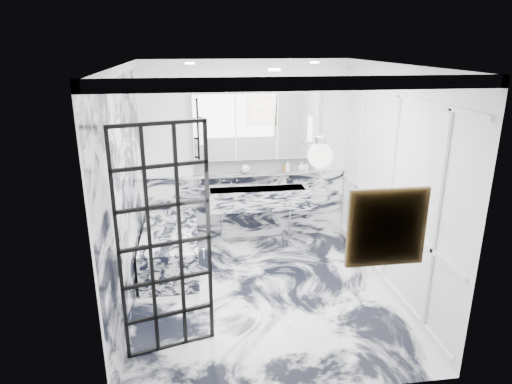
{
  "coord_description": "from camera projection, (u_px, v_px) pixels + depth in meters",
  "views": [
    {
      "loc": [
        -0.81,
        -5.05,
        3.04
      ],
      "look_at": [
        -0.02,
        0.5,
        1.18
      ],
      "focal_mm": 32.0,
      "sensor_mm": 36.0,
      "label": 1
    }
  ],
  "objects": [
    {
      "name": "wall_front",
      "position": [
        299.0,
        255.0,
        3.68
      ],
      "size": [
        3.6,
        0.0,
        3.6
      ],
      "primitive_type": "plane",
      "rotation": [
        -1.57,
        0.0,
        0.0
      ],
      "color": "white",
      "rests_on": "floor"
    },
    {
      "name": "soap_bottle_b",
      "position": [
        306.0,
        166.0,
        7.18
      ],
      "size": [
        0.09,
        0.09,
        0.15
      ],
      "primitive_type": "imported",
      "rotation": [
        0.0,
        0.0,
        -0.4
      ],
      "color": "#4C4C51",
      "rests_on": "ledge"
    },
    {
      "name": "sconce_left",
      "position": [
        202.0,
        132.0,
        6.69
      ],
      "size": [
        0.07,
        0.07,
        0.4
      ],
      "primitive_type": "cylinder",
      "color": "white",
      "rests_on": "mirror_cabinet"
    },
    {
      "name": "trough_sink",
      "position": [
        257.0,
        198.0,
        7.06
      ],
      "size": [
        1.6,
        0.45,
        0.3
      ],
      "primitive_type": "cube",
      "color": "silver",
      "rests_on": "wall_back"
    },
    {
      "name": "wall_right",
      "position": [
        393.0,
        182.0,
        5.58
      ],
      "size": [
        0.0,
        3.6,
        3.6
      ],
      "primitive_type": "plane",
      "rotation": [
        1.57,
        0.0,
        -1.57
      ],
      "color": "white",
      "rests_on": "floor"
    },
    {
      "name": "pendant_light",
      "position": [
        320.0,
        156.0,
        3.94
      ],
      "size": [
        0.22,
        0.22,
        0.22
      ],
      "primitive_type": "sphere",
      "color": "white",
      "rests_on": "ceiling"
    },
    {
      "name": "floor",
      "position": [
        263.0,
        292.0,
        5.81
      ],
      "size": [
        3.6,
        3.6,
        0.0
      ],
      "primitive_type": "plane",
      "color": "silver",
      "rests_on": "ground"
    },
    {
      "name": "ceiling",
      "position": [
        265.0,
        65.0,
        4.93
      ],
      "size": [
        3.6,
        3.6,
        0.0
      ],
      "primitive_type": "plane",
      "rotation": [
        3.14,
        0.0,
        0.0
      ],
      "color": "white",
      "rests_on": "wall_back"
    },
    {
      "name": "marble_clad_left",
      "position": [
        126.0,
        199.0,
        5.18
      ],
      "size": [
        0.02,
        3.56,
        2.68
      ],
      "primitive_type": "cube",
      "color": "silver",
      "rests_on": "floor"
    },
    {
      "name": "ledge",
      "position": [
        256.0,
        174.0,
        7.11
      ],
      "size": [
        1.9,
        0.14,
        0.04
      ],
      "primitive_type": "cube",
      "color": "silver",
      "rests_on": "wall_back"
    },
    {
      "name": "sconce_right",
      "position": [
        310.0,
        129.0,
        6.91
      ],
      "size": [
        0.07,
        0.07,
        0.4
      ],
      "primitive_type": "cylinder",
      "color": "white",
      "rests_on": "mirror_cabinet"
    },
    {
      "name": "bathtub",
      "position": [
        171.0,
        248.0,
        6.41
      ],
      "size": [
        0.75,
        1.65,
        0.55
      ],
      "primitive_type": "cube",
      "color": "silver",
      "rests_on": "floor"
    },
    {
      "name": "face_pot",
      "position": [
        245.0,
        169.0,
        7.05
      ],
      "size": [
        0.14,
        0.14,
        0.14
      ],
      "primitive_type": "sphere",
      "color": "white",
      "rests_on": "ledge"
    },
    {
      "name": "soap_bottle_a",
      "position": [
        288.0,
        166.0,
        7.13
      ],
      "size": [
        0.1,
        0.1,
        0.2
      ],
      "primitive_type": "imported",
      "rotation": [
        0.0,
        0.0,
        0.43
      ],
      "color": "#8C5919",
      "rests_on": "ledge"
    },
    {
      "name": "wall_back",
      "position": [
        246.0,
        153.0,
        7.06
      ],
      "size": [
        3.6,
        0.0,
        3.6
      ],
      "primitive_type": "plane",
      "rotation": [
        1.57,
        0.0,
        0.0
      ],
      "color": "white",
      "rests_on": "floor"
    },
    {
      "name": "subway_tile",
      "position": [
        255.0,
        165.0,
        7.13
      ],
      "size": [
        1.9,
        0.03,
        0.23
      ],
      "primitive_type": "cube",
      "color": "white",
      "rests_on": "wall_back"
    },
    {
      "name": "marble_clad_back",
      "position": [
        246.0,
        206.0,
        7.31
      ],
      "size": [
        3.18,
        0.05,
        1.05
      ],
      "primitive_type": "cube",
      "color": "silver",
      "rests_on": "floor"
    },
    {
      "name": "crittall_door",
      "position": [
        165.0,
        244.0,
        4.41
      ],
      "size": [
        0.86,
        0.27,
        2.35
      ],
      "primitive_type": null,
      "rotation": [
        0.0,
        0.0,
        0.26
      ],
      "color": "black",
      "rests_on": "floor"
    },
    {
      "name": "soap_bottle_c",
      "position": [
        302.0,
        166.0,
        7.17
      ],
      "size": [
        0.16,
        0.16,
        0.16
      ],
      "primitive_type": "imported",
      "rotation": [
        0.0,
        0.0,
        0.36
      ],
      "color": "silver",
      "rests_on": "ledge"
    },
    {
      "name": "mirror_cabinet",
      "position": [
        256.0,
        126.0,
        6.88
      ],
      "size": [
        1.9,
        0.16,
        1.0
      ],
      "primitive_type": "cube",
      "color": "white",
      "rests_on": "wall_back"
    },
    {
      "name": "amber_bottle",
      "position": [
        285.0,
        169.0,
        7.14
      ],
      "size": [
        0.04,
        0.04,
        0.1
      ],
      "primitive_type": "cylinder",
      "color": "#8C5919",
      "rests_on": "ledge"
    },
    {
      "name": "flower_vase",
      "position": [
        184.0,
        246.0,
        5.69
      ],
      "size": [
        0.08,
        0.08,
        0.12
      ],
      "primitive_type": "cylinder",
      "color": "silver",
      "rests_on": "bathtub"
    },
    {
      "name": "panel_molding",
      "position": [
        390.0,
        190.0,
        5.61
      ],
      "size": [
        0.03,
        3.4,
        2.3
      ],
      "primitive_type": "cube",
      "color": "white",
      "rests_on": "floor"
    },
    {
      "name": "artwork",
      "position": [
        387.0,
        228.0,
        3.76
      ],
      "size": [
        0.58,
        0.06,
        0.58
      ],
      "primitive_type": "cube",
      "color": "#C08C13",
      "rests_on": "wall_front"
    },
    {
      "name": "wall_left",
      "position": [
        124.0,
        194.0,
        5.16
      ],
      "size": [
        0.0,
        3.6,
        3.6
      ],
      "primitive_type": "plane",
      "rotation": [
        1.57,
        0.0,
        1.57
      ],
      "color": "white",
      "rests_on": "floor"
    }
  ]
}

